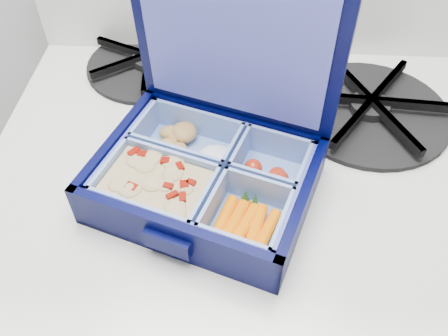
# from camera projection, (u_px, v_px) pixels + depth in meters

# --- Properties ---
(bento_box) EXTENTS (0.26, 0.23, 0.05)m
(bento_box) POSITION_uv_depth(u_px,v_px,m) (205.00, 179.00, 0.48)
(bento_box) COLOR black
(bento_box) RESTS_ON stove
(burner_grate) EXTENTS (0.21, 0.21, 0.03)m
(burner_grate) POSITION_uv_depth(u_px,v_px,m) (370.00, 105.00, 0.58)
(burner_grate) COLOR black
(burner_grate) RESTS_ON stove
(burner_grate_rear) EXTENTS (0.22, 0.22, 0.02)m
(burner_grate_rear) POSITION_uv_depth(u_px,v_px,m) (148.00, 61.00, 0.65)
(burner_grate_rear) COLOR black
(burner_grate_rear) RESTS_ON stove
(fork) EXTENTS (0.10, 0.17, 0.01)m
(fork) POSITION_uv_depth(u_px,v_px,m) (243.00, 106.00, 0.59)
(fork) COLOR silver
(fork) RESTS_ON stove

